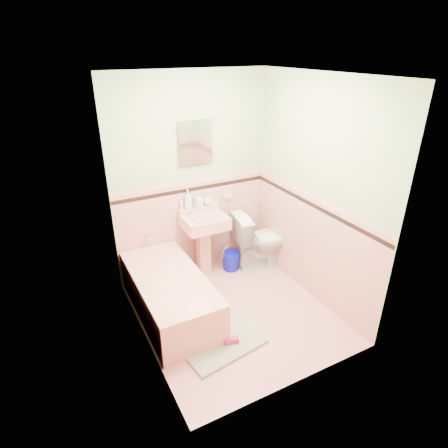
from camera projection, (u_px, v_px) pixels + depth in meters
name	position (u px, v px, depth m)	size (l,w,h in m)	color
floor	(234.00, 312.00, 4.21)	(2.20, 2.20, 0.00)	#EAA299
ceiling	(238.00, 74.00, 3.12)	(2.20, 2.20, 0.00)	white
wall_back	(192.00, 179.00, 4.54)	(2.50, 2.50, 0.00)	beige
wall_front	(307.00, 263.00, 2.78)	(2.50, 2.50, 0.00)	beige
wall_left	(136.00, 232.00, 3.25)	(2.50, 2.50, 0.00)	beige
wall_right	(315.00, 194.00, 4.08)	(2.50, 2.50, 0.00)	beige
wainscot_back	(194.00, 227.00, 4.81)	(2.00, 2.00, 0.00)	#ECA79E
wainscot_front	(299.00, 330.00, 3.08)	(2.00, 2.00, 0.00)	#ECA79E
wainscot_left	(144.00, 293.00, 3.53)	(2.20, 2.20, 0.00)	#ECA79E
wainscot_right	(309.00, 246.00, 4.36)	(2.20, 2.20, 0.00)	#ECA79E
accent_back	(193.00, 189.00, 4.58)	(2.00, 2.00, 0.00)	black
accent_front	(304.00, 277.00, 2.86)	(2.00, 2.00, 0.00)	black
accent_left	(139.00, 245.00, 3.31)	(2.20, 2.20, 0.00)	black
accent_right	(313.00, 205.00, 4.13)	(2.20, 2.20, 0.00)	black
cap_back	(192.00, 182.00, 4.54)	(2.00, 2.00, 0.00)	#EAA29F
cap_front	(306.00, 265.00, 2.81)	(2.00, 2.00, 0.00)	#EAA29F
cap_left	(138.00, 235.00, 3.27)	(2.20, 2.20, 0.00)	#EAA29F
cap_right	(314.00, 197.00, 4.09)	(2.20, 2.20, 0.00)	#EAA29F
bathtub	(170.00, 296.00, 4.11)	(0.70, 1.50, 0.45)	#E59990
tub_faucet	(147.00, 237.00, 4.51)	(0.04, 0.04, 0.12)	silver
sink	(205.00, 246.00, 4.73)	(0.53, 0.48, 0.83)	#E59990
sink_faucet	(200.00, 204.00, 4.61)	(0.02, 0.02, 0.10)	silver
medicine_cabinet	(195.00, 142.00, 4.34)	(0.36, 0.04, 0.45)	white
soap_dish	(227.00, 196.00, 4.84)	(0.11, 0.06, 0.04)	#E59990
soap_bottle_left	(188.00, 199.00, 4.56)	(0.10, 0.10, 0.25)	#B2B2B2
soap_bottle_mid	(198.00, 200.00, 4.63)	(0.09, 0.09, 0.19)	#B2B2B2
soap_bottle_right	(208.00, 200.00, 4.69)	(0.12, 0.12, 0.15)	#B2B2B2
tube	(182.00, 206.00, 4.55)	(0.04, 0.04, 0.12)	white
toilet	(262.00, 240.00, 4.94)	(0.44, 0.77, 0.79)	white
bucket	(231.00, 261.00, 4.97)	(0.25, 0.25, 0.25)	#070CBE
bath_mat	(221.00, 342.00, 3.75)	(0.80, 0.54, 0.03)	#95A387
shoe	(232.00, 340.00, 3.72)	(0.14, 0.07, 0.06)	#BF1E59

